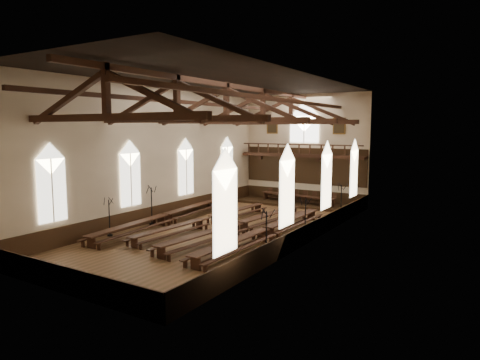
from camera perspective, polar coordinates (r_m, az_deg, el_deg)
The scene contains 21 objects.
ground at distance 29.31m, azimuth -1.77°, elevation -6.71°, with size 26.00×26.00×0.00m, color brown.
room_walls at distance 28.49m, azimuth -1.82°, elevation 6.02°, with size 26.00×26.00×26.00m.
wainscot_band at distance 29.17m, azimuth -1.77°, elevation -5.56°, with size 12.00×26.00×1.20m.
side_windows at distance 28.66m, azimuth -1.80°, elevation 0.58°, with size 11.85×19.80×4.50m.
end_window at distance 39.87m, azimuth 8.57°, elevation 7.30°, with size 2.80×0.12×3.80m.
minstrels_gallery at distance 39.77m, azimuth 8.35°, elevation 2.52°, with size 11.80×1.24×3.70m.
portraits at distance 39.87m, azimuth 8.56°, elevation 7.12°, with size 7.75×0.09×1.45m.
roof_trusses at distance 28.51m, azimuth -1.83°, elevation 9.55°, with size 11.70×25.70×2.80m.
refectory_row_a at distance 31.37m, azimuth -10.00°, elevation -4.84°, with size 2.17×14.76×0.78m.
refectory_row_b at distance 30.27m, azimuth -4.39°, elevation -5.31°, with size 1.78×13.88×0.69m.
refectory_row_c at distance 28.27m, azimuth 0.04°, elevation -6.04°, with size 2.20×14.71×0.77m.
refectory_row_d at distance 26.82m, azimuth 3.50°, elevation -6.78°, with size 1.73×14.54×0.76m.
dais at distance 39.08m, azimuth 7.58°, elevation -3.16°, with size 11.40×3.15×0.21m, color #351E10.
high_table at distance 38.96m, azimuth 7.59°, elevation -2.16°, with size 7.47×1.81×0.70m.
high_chairs at distance 39.63m, azimuth 8.03°, elevation -2.06°, with size 6.76×0.46×1.02m.
candelabrum_left_near at distance 28.85m, azimuth -17.00°, elevation -5.68°, with size 0.72×0.76×2.51m.
candelabrum_left_mid at distance 31.45m, azimuth -11.68°, elevation -4.29°, with size 0.86×0.81×2.85m.
candelabrum_left_far at distance 37.49m, azimuth -3.37°, elevation -2.61°, with size 0.68×0.70×2.33m.
candelabrum_right_near at distance 22.45m, azimuth 3.52°, elevation -8.72°, with size 0.83×0.84×2.82m.
candelabrum_right_mid at distance 26.90m, azimuth 8.67°, elevation -6.23°, with size 0.81×0.78×2.70m.
candelabrum_right_far at distance 33.12m, azimuth 13.31°, elevation -3.78°, with size 0.77×0.87×2.84m.
Camera 1 is at (15.75, -23.73, 6.90)m, focal length 32.00 mm.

